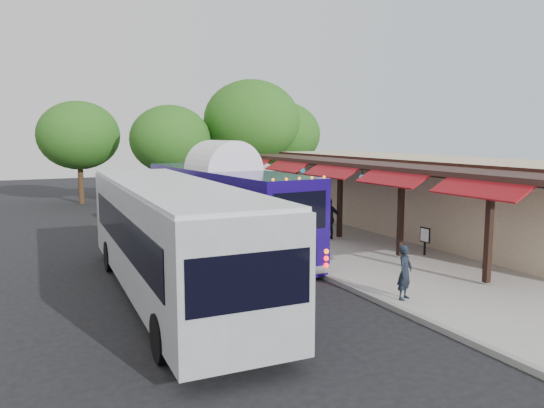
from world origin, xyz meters
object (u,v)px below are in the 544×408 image
ped_a (405,272)px  sign_board (425,236)px  city_bus (170,234)px  ped_c (329,219)px  ped_b (280,209)px  ped_d (255,211)px  coach_bus (224,205)px

ped_a → sign_board: (4.27, 3.88, -0.04)m
city_bus → ped_c: (8.29, 4.50, -0.79)m
ped_b → ped_c: ped_c is taller
city_bus → sign_board: size_ratio=11.76×
ped_c → ped_d: 3.73m
coach_bus → city_bus: bearing=-130.2°
city_bus → ped_a: bearing=-30.5°
ped_c → sign_board: ped_c is taller
coach_bus → ped_c: (4.75, -0.34, -0.85)m
ped_c → coach_bus: bearing=-8.3°
coach_bus → city_bus: coach_bus is taller
coach_bus → ped_a: 8.73m
ped_c → city_bus: bearing=24.3°
coach_bus → ped_c: coach_bus is taller
ped_b → ped_c: 4.27m
coach_bus → ped_d: 3.83m
city_bus → ped_d: 9.75m
city_bus → ped_d: city_bus is taller
coach_bus → ped_a: (2.05, -8.43, -0.99)m
city_bus → ped_c: 9.46m
sign_board → coach_bus: bearing=141.3°
ped_d → coach_bus: bearing=61.3°
city_bus → ped_a: city_bus is taller
coach_bus → sign_board: 7.86m
coach_bus → ped_c: 4.84m
ped_b → ped_c: bearing=113.3°
ped_b → ped_d: (-1.93, -1.22, 0.17)m
ped_d → sign_board: (3.72, -7.26, -0.25)m
ped_d → sign_board: 8.16m
city_bus → ped_a: 6.70m
coach_bus → ped_d: size_ratio=5.77×
ped_a → sign_board: bearing=16.6°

